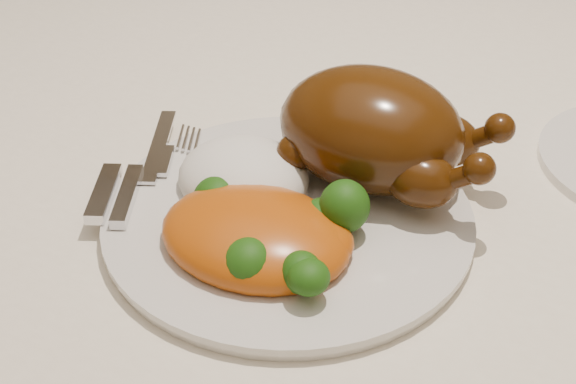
% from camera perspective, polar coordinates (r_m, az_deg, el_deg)
% --- Properties ---
extents(dining_table, '(1.60, 0.90, 0.76)m').
position_cam_1_polar(dining_table, '(0.81, 0.43, -1.34)').
color(dining_table, brown).
rests_on(dining_table, floor).
extents(tablecloth, '(1.73, 1.03, 0.18)m').
position_cam_1_polar(tablecloth, '(0.77, 0.46, 2.98)').
color(tablecloth, white).
rests_on(tablecloth, dining_table).
extents(dinner_plate, '(0.33, 0.33, 0.01)m').
position_cam_1_polar(dinner_plate, '(0.63, 0.00, -1.92)').
color(dinner_plate, silver).
rests_on(dinner_plate, tablecloth).
extents(roast_chicken, '(0.18, 0.12, 0.10)m').
position_cam_1_polar(roast_chicken, '(0.64, 6.26, 4.36)').
color(roast_chicken, '#442207').
rests_on(roast_chicken, dinner_plate).
extents(rice_mound, '(0.12, 0.11, 0.06)m').
position_cam_1_polar(rice_mound, '(0.65, -3.18, 1.00)').
color(rice_mound, white).
rests_on(rice_mound, dinner_plate).
extents(mac_and_cheese, '(0.15, 0.12, 0.06)m').
position_cam_1_polar(mac_and_cheese, '(0.58, -1.48, -3.04)').
color(mac_and_cheese, '#C24E0C').
rests_on(mac_and_cheese, dinner_plate).
extents(cutlery, '(0.07, 0.17, 0.01)m').
position_cam_1_polar(cutlery, '(0.66, -11.00, 0.95)').
color(cutlery, silver).
rests_on(cutlery, dinner_plate).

